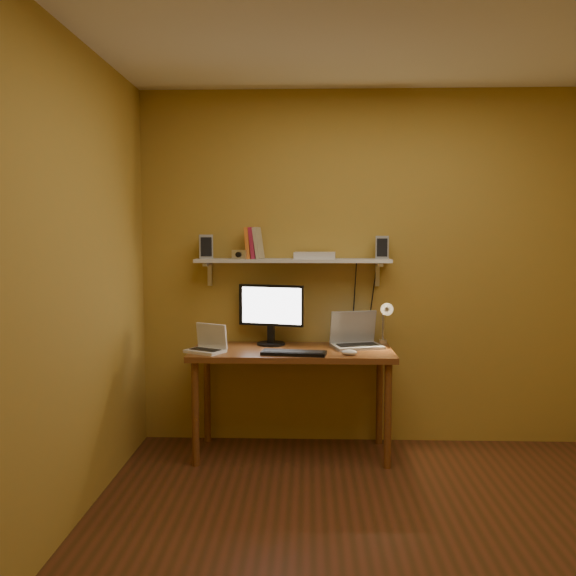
{
  "coord_description": "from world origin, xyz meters",
  "views": [
    {
      "loc": [
        -0.46,
        -2.91,
        1.55
      ],
      "look_at": [
        -0.6,
        1.18,
        1.19
      ],
      "focal_mm": 38.0,
      "sensor_mm": 36.0,
      "label": 1
    }
  ],
  "objects_px": {
    "monitor": "(271,311)",
    "netbook": "(208,344)",
    "keyboard": "(294,353)",
    "router": "(315,255)",
    "desk_lamp": "(385,318)",
    "speaker_right": "(382,247)",
    "speaker_left": "(206,247)",
    "wall_shelf": "(293,261)",
    "laptop": "(355,337)",
    "mouse": "(349,352)",
    "shelf_camera": "(239,255)",
    "desk": "(292,361)"
  },
  "relations": [
    {
      "from": "monitor",
      "to": "netbook",
      "type": "relative_size",
      "value": 1.57
    },
    {
      "from": "keyboard",
      "to": "router",
      "type": "bearing_deg",
      "value": 77.46
    },
    {
      "from": "netbook",
      "to": "desk_lamp",
      "type": "distance_m",
      "value": 1.26
    },
    {
      "from": "desk_lamp",
      "to": "speaker_right",
      "type": "xyz_separation_m",
      "value": [
        -0.02,
        0.08,
        0.5
      ]
    },
    {
      "from": "desk_lamp",
      "to": "speaker_left",
      "type": "bearing_deg",
      "value": 177.03
    },
    {
      "from": "wall_shelf",
      "to": "speaker_left",
      "type": "height_order",
      "value": "speaker_left"
    },
    {
      "from": "wall_shelf",
      "to": "keyboard",
      "type": "height_order",
      "value": "wall_shelf"
    },
    {
      "from": "laptop",
      "to": "router",
      "type": "distance_m",
      "value": 0.65
    },
    {
      "from": "keyboard",
      "to": "desk_lamp",
      "type": "distance_m",
      "value": 0.74
    },
    {
      "from": "wall_shelf",
      "to": "monitor",
      "type": "bearing_deg",
      "value": -172.77
    },
    {
      "from": "monitor",
      "to": "router",
      "type": "height_order",
      "value": "router"
    },
    {
      "from": "speaker_left",
      "to": "speaker_right",
      "type": "distance_m",
      "value": 1.27
    },
    {
      "from": "wall_shelf",
      "to": "router",
      "type": "height_order",
      "value": "router"
    },
    {
      "from": "netbook",
      "to": "mouse",
      "type": "relative_size",
      "value": 2.86
    },
    {
      "from": "router",
      "to": "speaker_right",
      "type": "bearing_deg",
      "value": 1.31
    },
    {
      "from": "mouse",
      "to": "speaker_left",
      "type": "distance_m",
      "value": 1.29
    },
    {
      "from": "speaker_right",
      "to": "shelf_camera",
      "type": "relative_size",
      "value": 1.47
    },
    {
      "from": "desk",
      "to": "monitor",
      "type": "xyz_separation_m",
      "value": [
        -0.16,
        0.17,
        0.33
      ]
    },
    {
      "from": "wall_shelf",
      "to": "router",
      "type": "distance_m",
      "value": 0.16
    },
    {
      "from": "keyboard",
      "to": "speaker_right",
      "type": "distance_m",
      "value": 1.01
    },
    {
      "from": "wall_shelf",
      "to": "shelf_camera",
      "type": "height_order",
      "value": "shelf_camera"
    },
    {
      "from": "wall_shelf",
      "to": "monitor",
      "type": "distance_m",
      "value": 0.4
    },
    {
      "from": "netbook",
      "to": "speaker_right",
      "type": "height_order",
      "value": "speaker_right"
    },
    {
      "from": "laptop",
      "to": "mouse",
      "type": "height_order",
      "value": "laptop"
    },
    {
      "from": "desk",
      "to": "monitor",
      "type": "bearing_deg",
      "value": 132.26
    },
    {
      "from": "laptop",
      "to": "speaker_right",
      "type": "relative_size",
      "value": 2.35
    },
    {
      "from": "desk",
      "to": "speaker_right",
      "type": "relative_size",
      "value": 8.5
    },
    {
      "from": "desk_lamp",
      "to": "router",
      "type": "relative_size",
      "value": 1.29
    },
    {
      "from": "netbook",
      "to": "shelf_camera",
      "type": "xyz_separation_m",
      "value": [
        0.19,
        0.23,
        0.6
      ]
    },
    {
      "from": "wall_shelf",
      "to": "netbook",
      "type": "relative_size",
      "value": 4.65
    },
    {
      "from": "speaker_left",
      "to": "speaker_right",
      "type": "relative_size",
      "value": 1.05
    },
    {
      "from": "keyboard",
      "to": "desk_lamp",
      "type": "height_order",
      "value": "desk_lamp"
    },
    {
      "from": "shelf_camera",
      "to": "desk",
      "type": "bearing_deg",
      "value": -18.36
    },
    {
      "from": "keyboard",
      "to": "router",
      "type": "relative_size",
      "value": 1.48
    },
    {
      "from": "laptop",
      "to": "netbook",
      "type": "relative_size",
      "value": 1.29
    },
    {
      "from": "mouse",
      "to": "router",
      "type": "xyz_separation_m",
      "value": [
        -0.23,
        0.38,
        0.63
      ]
    },
    {
      "from": "desk",
      "to": "monitor",
      "type": "height_order",
      "value": "monitor"
    },
    {
      "from": "laptop",
      "to": "shelf_camera",
      "type": "relative_size",
      "value": 3.46
    },
    {
      "from": "desk_lamp",
      "to": "netbook",
      "type": "bearing_deg",
      "value": -169.37
    },
    {
      "from": "laptop",
      "to": "router",
      "type": "height_order",
      "value": "router"
    },
    {
      "from": "desk",
      "to": "speaker_left",
      "type": "bearing_deg",
      "value": 162.95
    },
    {
      "from": "wall_shelf",
      "to": "mouse",
      "type": "distance_m",
      "value": 0.8
    },
    {
      "from": "wall_shelf",
      "to": "monitor",
      "type": "height_order",
      "value": "wall_shelf"
    },
    {
      "from": "keyboard",
      "to": "desk_lamp",
      "type": "bearing_deg",
      "value": 33.95
    },
    {
      "from": "keyboard",
      "to": "mouse",
      "type": "relative_size",
      "value": 4.07
    },
    {
      "from": "laptop",
      "to": "speaker_right",
      "type": "bearing_deg",
      "value": 7.42
    },
    {
      "from": "laptop",
      "to": "wall_shelf",
      "type": "bearing_deg",
      "value": 156.14
    },
    {
      "from": "speaker_left",
      "to": "laptop",
      "type": "bearing_deg",
      "value": -16.12
    },
    {
      "from": "router",
      "to": "monitor",
      "type": "bearing_deg",
      "value": -176.98
    },
    {
      "from": "monitor",
      "to": "netbook",
      "type": "bearing_deg",
      "value": -130.68
    }
  ]
}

